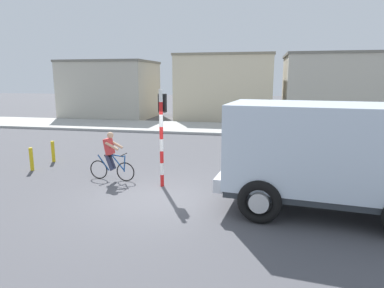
% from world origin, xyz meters
% --- Properties ---
extents(ground_plane, '(120.00, 120.00, 0.00)m').
position_xyz_m(ground_plane, '(0.00, 0.00, 0.00)').
color(ground_plane, '#4C4C51').
extents(sidewalk_far, '(80.00, 5.00, 0.16)m').
position_xyz_m(sidewalk_far, '(0.00, 13.97, 0.08)').
color(sidewalk_far, '#ADADA8').
rests_on(sidewalk_far, ground).
extents(truck_foreground, '(5.66, 3.28, 2.90)m').
position_xyz_m(truck_foreground, '(4.81, -0.07, 1.67)').
color(truck_foreground, silver).
rests_on(truck_foreground, ground).
extents(cyclist, '(1.73, 0.50, 1.72)m').
position_xyz_m(cyclist, '(-2.03, 1.44, 0.86)').
color(cyclist, black).
rests_on(cyclist, ground).
extents(traffic_light_pole, '(0.24, 0.43, 3.20)m').
position_xyz_m(traffic_light_pole, '(-0.09, 1.22, 2.07)').
color(traffic_light_pole, red).
rests_on(traffic_light_pole, ground).
extents(car_red_near, '(4.27, 2.53, 1.60)m').
position_xyz_m(car_red_near, '(8.00, 7.17, 0.82)').
color(car_red_near, white).
rests_on(car_red_near, ground).
extents(bollard_near, '(0.14, 0.14, 0.90)m').
position_xyz_m(bollard_near, '(-5.62, 1.98, 0.45)').
color(bollard_near, gold).
rests_on(bollard_near, ground).
extents(bollard_far, '(0.14, 0.14, 0.90)m').
position_xyz_m(bollard_far, '(-5.62, 3.38, 0.45)').
color(bollard_far, gold).
rests_on(bollard_far, ground).
extents(building_corner_left, '(7.65, 6.09, 5.03)m').
position_xyz_m(building_corner_left, '(-10.37, 19.50, 2.52)').
color(building_corner_left, '#B2AD9E').
rests_on(building_corner_left, ground).
extents(building_mid_block, '(8.12, 6.24, 5.50)m').
position_xyz_m(building_mid_block, '(-0.10, 20.60, 2.75)').
color(building_mid_block, beige).
rests_on(building_mid_block, ground).
extents(building_corner_right, '(10.67, 6.64, 5.44)m').
position_xyz_m(building_corner_right, '(10.11, 20.13, 2.73)').
color(building_corner_right, '#B2AD9E').
rests_on(building_corner_right, ground).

